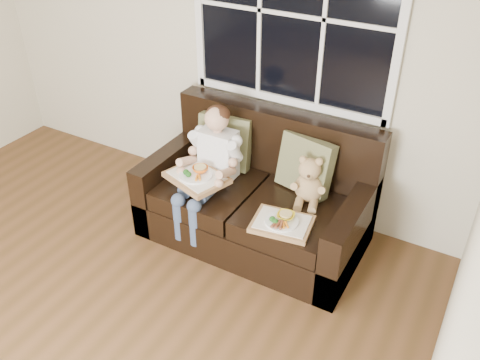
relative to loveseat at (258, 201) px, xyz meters
The scene contains 8 objects.
window_back 1.42m from the loveseat, 90.00° to the left, with size 1.62×0.04×1.37m.
loveseat is the anchor object (origin of this frame).
pillow_left 0.55m from the loveseat, 158.47° to the left, with size 0.45×0.26×0.44m.
pillow_right 0.50m from the loveseat, 25.94° to the left, with size 0.45×0.28×0.44m.
child 0.50m from the loveseat, 160.25° to the right, with size 0.41×0.61×0.93m.
teddy_bear 0.50m from the loveseat, ahead, with size 0.26×0.31×0.38m.
tray_left 0.54m from the loveseat, 144.61° to the right, with size 0.52×0.45×0.10m.
tray_right 0.53m from the loveseat, 43.15° to the right, with size 0.45×0.37×0.09m.
Camera 1 is at (2.20, -0.87, 2.65)m, focal length 38.00 mm.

